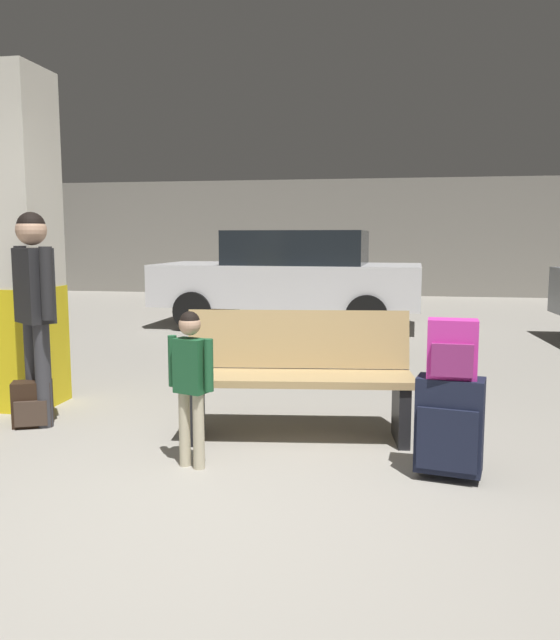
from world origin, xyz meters
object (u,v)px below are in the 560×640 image
at_px(adult, 34,295).
at_px(backpack_dark_floor, 32,404).
at_px(suitcase, 449,426).
at_px(child, 191,372).
at_px(bench, 297,376).
at_px(backpack_bright, 452,349).
at_px(structural_pillar, 16,243).
at_px(parked_car_far, 291,276).

distance_m(adult, backpack_dark_floor, 0.82).
height_order(suitcase, child, child).
xyz_separation_m(suitcase, child, (-1.54, -0.07, 0.28)).
bearing_deg(bench, child, -127.62).
bearing_deg(backpack_dark_floor, backpack_bright, -10.57).
bearing_deg(structural_pillar, adult, -48.63).
bearing_deg(child, parked_car_far, 93.43).
relative_size(backpack_bright, parked_car_far, 0.08).
distance_m(bench, child, 0.92).
distance_m(structural_pillar, backpack_bright, 3.62).
bearing_deg(backpack_bright, parked_car_far, 107.04).
bearing_deg(child, backpack_dark_floor, 156.51).
distance_m(backpack_dark_floor, parked_car_far, 5.85).
bearing_deg(structural_pillar, suitcase, -18.07).
height_order(backpack_bright, child, child).
xyz_separation_m(bench, suitcase, (0.99, -0.64, -0.12)).
distance_m(suitcase, parked_car_far, 6.57).
height_order(backpack_bright, backpack_dark_floor, backpack_bright).
relative_size(structural_pillar, child, 2.84).
relative_size(bench, backpack_bright, 4.86).
relative_size(structural_pillar, adult, 1.72).
height_order(suitcase, backpack_bright, backpack_bright).
height_order(suitcase, adult, adult).
bearing_deg(bench, backpack_bright, -33.05).
bearing_deg(bench, parked_car_far, 99.40).
xyz_separation_m(structural_pillar, bench, (2.40, -0.46, -0.92)).
relative_size(bench, parked_car_far, 0.40).
bearing_deg(backpack_dark_floor, structural_pillar, 126.64).
bearing_deg(parked_car_far, backpack_bright, -72.96).
bearing_deg(backpack_bright, child, -177.41).
distance_m(bench, suitcase, 1.19).
bearing_deg(suitcase, backpack_bright, -35.13).
xyz_separation_m(child, parked_car_far, (-0.38, 6.34, 0.21)).
relative_size(bench, adult, 1.04).
height_order(structural_pillar, backpack_bright, structural_pillar).
relative_size(structural_pillar, suitcase, 4.55).
bearing_deg(backpack_bright, adult, 168.30).
relative_size(child, adult, 0.61).
distance_m(structural_pillar, bench, 2.61).
xyz_separation_m(structural_pillar, adult, (0.44, -0.50, -0.38)).
xyz_separation_m(structural_pillar, backpack_bright, (3.39, -1.11, -0.59)).
relative_size(backpack_bright, backpack_dark_floor, 1.00).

